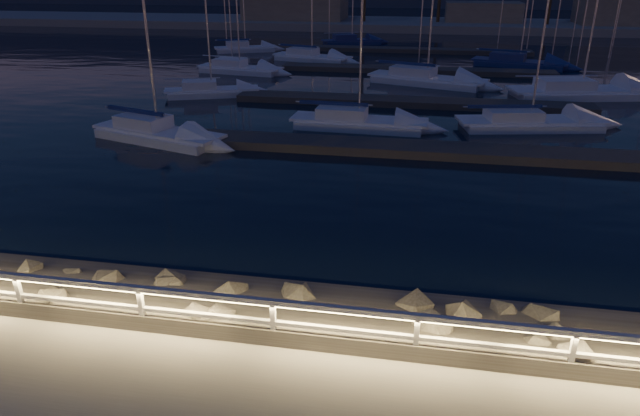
% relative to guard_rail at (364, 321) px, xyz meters
% --- Properties ---
extents(ground, '(400.00, 400.00, 0.00)m').
position_rel_guard_rail_xyz_m(ground, '(0.07, 0.00, -0.77)').
color(ground, gray).
rests_on(ground, ground).
extents(harbor_water, '(400.00, 440.00, 0.60)m').
position_rel_guard_rail_xyz_m(harbor_water, '(0.07, 31.22, -1.74)').
color(harbor_water, black).
rests_on(harbor_water, ground).
extents(guard_rail, '(44.11, 0.12, 1.06)m').
position_rel_guard_rail_xyz_m(guard_rail, '(0.00, 0.00, 0.00)').
color(guard_rail, silver).
rests_on(guard_rail, ground).
extents(riprap, '(26.29, 2.98, 1.37)m').
position_rel_guard_rail_xyz_m(riprap, '(-4.56, 1.37, -0.96)').
color(riprap, '#645F56').
rests_on(riprap, ground).
extents(floating_docks, '(22.00, 36.00, 0.40)m').
position_rel_guard_rail_xyz_m(floating_docks, '(0.07, 32.50, -1.17)').
color(floating_docks, '#4E4641').
rests_on(floating_docks, ground).
extents(far_shore, '(160.00, 14.00, 5.20)m').
position_rel_guard_rail_xyz_m(far_shore, '(-0.06, 74.05, -0.48)').
color(far_shore, gray).
rests_on(far_shore, ground).
extents(sailboat_a, '(7.35, 4.06, 12.15)m').
position_rel_guard_rail_xyz_m(sailboat_a, '(-12.17, 15.87, -0.94)').
color(sailboat_a, white).
rests_on(sailboat_a, ground).
extents(sailboat_b, '(7.33, 2.51, 12.32)m').
position_rel_guard_rail_xyz_m(sailboat_b, '(-2.64, 19.95, -0.95)').
color(sailboat_b, white).
rests_on(sailboat_b, ground).
extents(sailboat_e, '(6.36, 3.78, 10.56)m').
position_rel_guard_rail_xyz_m(sailboat_e, '(-13.23, 26.31, -0.97)').
color(sailboat_e, white).
rests_on(sailboat_e, ground).
extents(sailboat_g, '(8.89, 5.06, 14.58)m').
position_rel_guard_rail_xyz_m(sailboat_g, '(0.82, 33.15, -0.93)').
color(sailboat_g, white).
rests_on(sailboat_g, ground).
extents(sailboat_h, '(8.00, 3.80, 13.05)m').
position_rel_guard_rail_xyz_m(sailboat_h, '(6.40, 21.57, -0.98)').
color(sailboat_h, white).
rests_on(sailboat_h, ground).
extents(sailboat_i, '(6.36, 4.05, 10.62)m').
position_rel_guard_rail_xyz_m(sailboat_i, '(-17.37, 47.23, -0.97)').
color(sailboat_i, white).
rests_on(sailboat_i, ground).
extents(sailboat_j, '(7.22, 3.16, 11.91)m').
position_rel_guard_rail_xyz_m(sailboat_j, '(-14.14, 35.29, -0.96)').
color(sailboat_j, white).
rests_on(sailboat_j, ground).
extents(sailboat_k, '(8.17, 4.50, 13.37)m').
position_rel_guard_rail_xyz_m(sailboat_k, '(8.60, 42.55, -0.95)').
color(sailboat_k, navy).
rests_on(sailboat_k, ground).
extents(sailboat_l, '(9.81, 4.79, 15.99)m').
position_rel_guard_rail_xyz_m(sailboat_l, '(10.88, 30.33, -0.92)').
color(sailboat_l, white).
rests_on(sailboat_l, ground).
extents(sailboat_m, '(6.79, 4.38, 11.36)m').
position_rel_guard_rail_xyz_m(sailboat_m, '(-7.51, 54.93, -0.95)').
color(sailboat_m, navy).
rests_on(sailboat_m, ground).
extents(sailboat_n, '(7.56, 4.07, 12.42)m').
position_rel_guard_rail_xyz_m(sailboat_n, '(-9.58, 42.47, -0.95)').
color(sailboat_n, white).
rests_on(sailboat_n, ground).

